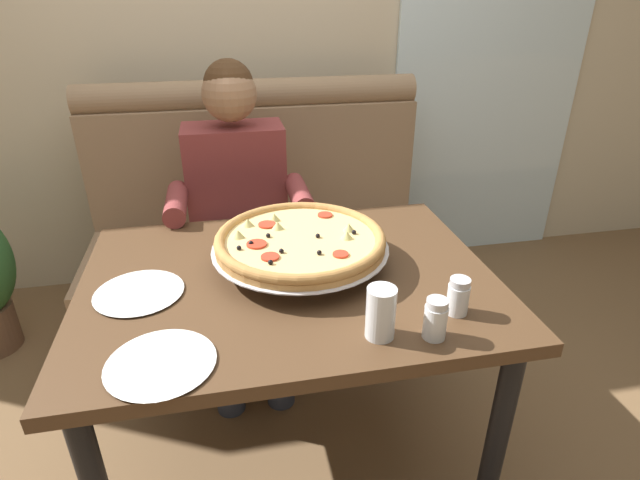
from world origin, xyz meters
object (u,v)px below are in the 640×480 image
object	(u,v)px
pizza	(300,241)
plate_near_left	(160,361)
shaker_pepper_flakes	(435,321)
plate_near_right	(139,291)
shaker_oregano	(458,298)
diner_main	(239,208)
booth_bench	(264,245)
patio_chair	(420,145)
drinking_glass	(381,316)
dining_table	(290,303)

from	to	relation	value
pizza	plate_near_left	size ratio (longest dim) A/B	2.15
shaker_pepper_flakes	plate_near_right	distance (m)	0.79
plate_near_left	plate_near_right	size ratio (longest dim) A/B	1.02
pizza	plate_near_left	bearing A→B (deg)	-134.22
shaker_oregano	shaker_pepper_flakes	distance (m)	0.13
diner_main	plate_near_right	xyz separation A→B (m)	(-0.31, -0.66, 0.06)
booth_bench	patio_chair	world-z (taller)	booth_bench
plate_near_right	pizza	bearing A→B (deg)	9.64
shaker_pepper_flakes	drinking_glass	xyz separation A→B (m)	(-0.13, 0.03, 0.01)
booth_bench	shaker_pepper_flakes	distance (m)	1.36
diner_main	plate_near_right	world-z (taller)	diner_main
booth_bench	plate_near_right	world-z (taller)	booth_bench
shaker_oregano	shaker_pepper_flakes	size ratio (longest dim) A/B	0.95
plate_near_left	shaker_oregano	bearing A→B (deg)	4.58
pizza	plate_near_right	size ratio (longest dim) A/B	2.18
pizza	shaker_pepper_flakes	size ratio (longest dim) A/B	5.01
plate_near_left	patio_chair	size ratio (longest dim) A/B	0.29
drinking_glass	patio_chair	world-z (taller)	drinking_glass
drinking_glass	shaker_pepper_flakes	bearing A→B (deg)	-13.37
pizza	shaker_oregano	distance (m)	0.49
diner_main	drinking_glass	size ratio (longest dim) A/B	9.62
booth_bench	plate_near_right	size ratio (longest dim) A/B	6.54
pizza	diner_main	bearing A→B (deg)	105.20
patio_chair	shaker_oregano	bearing A→B (deg)	-109.83
diner_main	shaker_oregano	distance (m)	1.05
shaker_oregano	plate_near_right	bearing A→B (deg)	162.71
plate_near_right	dining_table	bearing A→B (deg)	2.08
shaker_pepper_flakes	plate_near_right	xyz separation A→B (m)	(-0.72, 0.34, -0.03)
plate_near_right	drinking_glass	bearing A→B (deg)	-27.47
booth_bench	plate_near_right	bearing A→B (deg)	-114.32
dining_table	plate_near_right	world-z (taller)	plate_near_right
dining_table	plate_near_left	distance (m)	0.48
pizza	shaker_pepper_flakes	world-z (taller)	pizza
shaker_oregano	plate_near_left	distance (m)	0.74
pizza	drinking_glass	distance (m)	0.41
pizza	dining_table	bearing A→B (deg)	-125.29
shaker_oregano	pizza	bearing A→B (deg)	136.72
plate_near_right	diner_main	bearing A→B (deg)	65.12
booth_bench	plate_near_left	world-z (taller)	booth_bench
diner_main	patio_chair	world-z (taller)	diner_main
booth_bench	pizza	distance (m)	0.95
shaker_oregano	plate_near_right	world-z (taller)	shaker_oregano
booth_bench	drinking_glass	xyz separation A→B (m)	(0.17, -1.23, 0.41)
pizza	booth_bench	bearing A→B (deg)	93.04
booth_bench	pizza	world-z (taller)	booth_bench
pizza	patio_chair	bearing A→B (deg)	58.67
booth_bench	pizza	xyz separation A→B (m)	(0.04, -0.85, 0.44)
dining_table	patio_chair	xyz separation A→B (m)	(1.21, 1.97, -0.14)
booth_bench	shaker_pepper_flakes	xyz separation A→B (m)	(0.30, -1.26, 0.40)
booth_bench	drinking_glass	distance (m)	1.31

